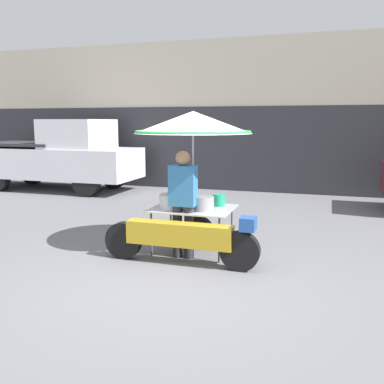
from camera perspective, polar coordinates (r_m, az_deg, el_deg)
name	(u,v)px	position (r m, az deg, el deg)	size (l,w,h in m)	color
ground_plane	(175,280)	(5.51, -2.28, -11.67)	(36.00, 36.00, 0.00)	slate
shopfront_building	(269,117)	(13.15, 10.20, 9.88)	(28.00, 2.06, 4.27)	#B2A893
vendor_motorcycle_cart	(191,146)	(6.29, -0.07, 6.11)	(2.26, 1.75, 2.13)	black
vendor_person	(183,199)	(6.16, -1.20, -0.92)	(0.38, 0.22, 1.57)	#2D2D33
pickup_truck	(60,157)	(12.98, -17.24, 4.52)	(4.86, 1.80, 2.04)	black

